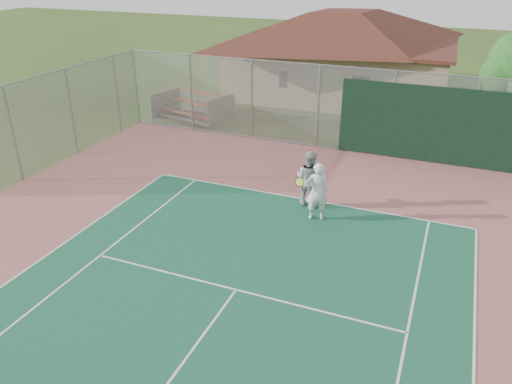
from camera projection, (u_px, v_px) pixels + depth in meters
back_fence at (394, 118)px, 19.74m from camera, size 20.08×0.11×3.53m
side_fence_left at (72, 112)px, 20.09m from camera, size 0.08×9.00×3.50m
clubhouse at (342, 45)px, 28.25m from camera, size 13.16×8.96×5.59m
bleachers at (192, 106)px, 24.97m from camera, size 3.77×2.72×1.24m
player_white_front at (317, 192)px, 15.27m from camera, size 1.05×0.74×1.88m
player_grey_back at (309, 179)px, 16.17m from camera, size 1.03×0.87×1.86m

